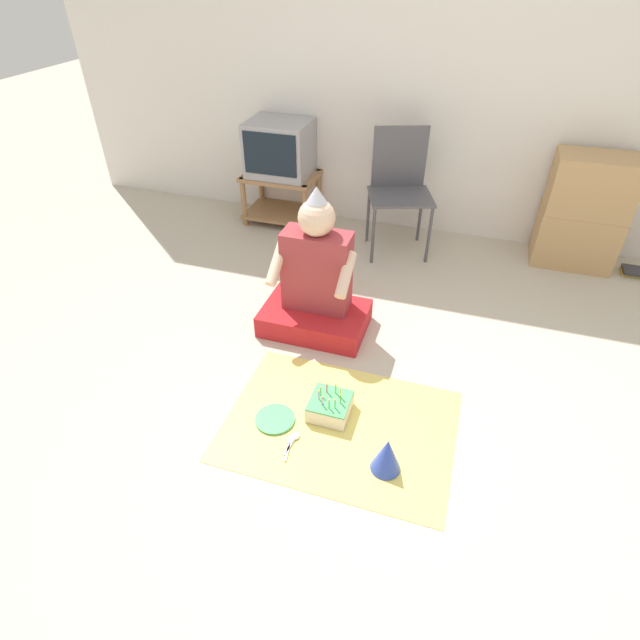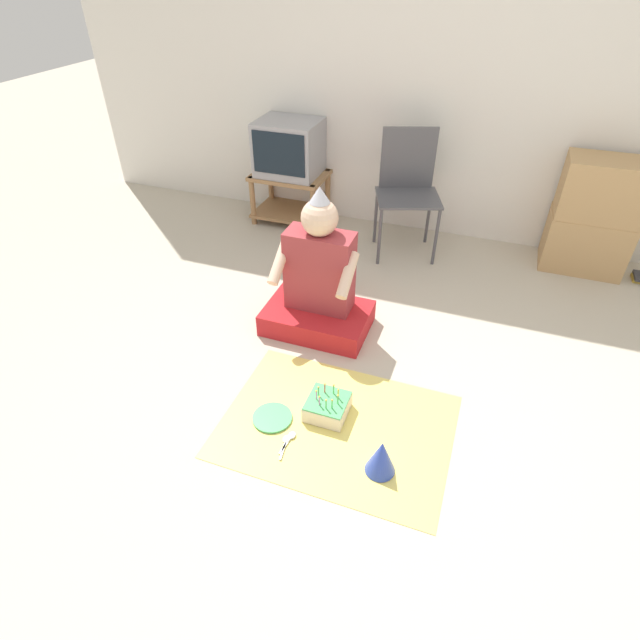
{
  "view_description": "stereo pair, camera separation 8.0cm",
  "coord_description": "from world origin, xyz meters",
  "px_view_note": "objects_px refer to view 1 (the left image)",
  "views": [
    {
      "loc": [
        0.22,
        -1.63,
        1.92
      ],
      "look_at": [
        -0.41,
        0.34,
        0.35
      ],
      "focal_mm": 28.0,
      "sensor_mm": 36.0,
      "label": 1
    },
    {
      "loc": [
        0.3,
        -1.6,
        1.92
      ],
      "look_at": [
        -0.41,
        0.34,
        0.35
      ],
      "focal_mm": 28.0,
      "sensor_mm": 36.0,
      "label": 2
    }
  ],
  "objects_px": {
    "folding_chair": "(400,183)",
    "book_pile": "(635,272)",
    "party_hat_blue": "(387,455)",
    "birthday_cake": "(330,406)",
    "person_seated": "(316,286)",
    "cardboard_box_stack": "(583,212)",
    "paper_plate": "(275,419)",
    "tv": "(280,148)"
  },
  "relations": [
    {
      "from": "tv",
      "to": "person_seated",
      "type": "xyz_separation_m",
      "value": [
        0.74,
        -1.33,
        -0.33
      ]
    },
    {
      "from": "folding_chair",
      "to": "person_seated",
      "type": "xyz_separation_m",
      "value": [
        -0.26,
        -1.17,
        -0.23
      ]
    },
    {
      "from": "party_hat_blue",
      "to": "book_pile",
      "type": "bearing_deg",
      "value": 57.97
    },
    {
      "from": "birthday_cake",
      "to": "book_pile",
      "type": "bearing_deg",
      "value": 48.75
    },
    {
      "from": "cardboard_box_stack",
      "to": "book_pile",
      "type": "distance_m",
      "value": 0.59
    },
    {
      "from": "folding_chair",
      "to": "person_seated",
      "type": "height_order",
      "value": "person_seated"
    },
    {
      "from": "paper_plate",
      "to": "folding_chair",
      "type": "bearing_deg",
      "value": 83.8
    },
    {
      "from": "paper_plate",
      "to": "birthday_cake",
      "type": "bearing_deg",
      "value": 27.52
    },
    {
      "from": "tv",
      "to": "book_pile",
      "type": "distance_m",
      "value": 2.81
    },
    {
      "from": "paper_plate",
      "to": "cardboard_box_stack",
      "type": "bearing_deg",
      "value": 54.84
    },
    {
      "from": "book_pile",
      "to": "person_seated",
      "type": "xyz_separation_m",
      "value": [
        -2.01,
        -1.27,
        0.27
      ]
    },
    {
      "from": "person_seated",
      "to": "birthday_cake",
      "type": "xyz_separation_m",
      "value": [
        0.3,
        -0.68,
        -0.24
      ]
    },
    {
      "from": "book_pile",
      "to": "tv",
      "type": "bearing_deg",
      "value": 178.87
    },
    {
      "from": "person_seated",
      "to": "cardboard_box_stack",
      "type": "bearing_deg",
      "value": 40.58
    },
    {
      "from": "tv",
      "to": "cardboard_box_stack",
      "type": "height_order",
      "value": "tv"
    },
    {
      "from": "cardboard_box_stack",
      "to": "birthday_cake",
      "type": "height_order",
      "value": "cardboard_box_stack"
    },
    {
      "from": "folding_chair",
      "to": "party_hat_blue",
      "type": "height_order",
      "value": "folding_chair"
    },
    {
      "from": "cardboard_box_stack",
      "to": "party_hat_blue",
      "type": "height_order",
      "value": "cardboard_box_stack"
    },
    {
      "from": "tv",
      "to": "birthday_cake",
      "type": "xyz_separation_m",
      "value": [
        1.03,
        -2.01,
        -0.57
      ]
    },
    {
      "from": "tv",
      "to": "birthday_cake",
      "type": "relative_size",
      "value": 2.4
    },
    {
      "from": "tv",
      "to": "person_seated",
      "type": "height_order",
      "value": "person_seated"
    },
    {
      "from": "book_pile",
      "to": "birthday_cake",
      "type": "distance_m",
      "value": 2.6
    },
    {
      "from": "folding_chair",
      "to": "book_pile",
      "type": "distance_m",
      "value": 1.82
    },
    {
      "from": "folding_chair",
      "to": "cardboard_box_stack",
      "type": "xyz_separation_m",
      "value": [
        1.29,
        0.17,
        -0.12
      ]
    },
    {
      "from": "book_pile",
      "to": "paper_plate",
      "type": "bearing_deg",
      "value": -133.28
    },
    {
      "from": "party_hat_blue",
      "to": "birthday_cake",
      "type": "bearing_deg",
      "value": 144.4
    },
    {
      "from": "cardboard_box_stack",
      "to": "person_seated",
      "type": "bearing_deg",
      "value": -139.42
    },
    {
      "from": "birthday_cake",
      "to": "paper_plate",
      "type": "height_order",
      "value": "birthday_cake"
    },
    {
      "from": "party_hat_blue",
      "to": "paper_plate",
      "type": "bearing_deg",
      "value": 169.1
    },
    {
      "from": "folding_chair",
      "to": "book_pile",
      "type": "relative_size",
      "value": 4.99
    },
    {
      "from": "person_seated",
      "to": "birthday_cake",
      "type": "height_order",
      "value": "person_seated"
    },
    {
      "from": "book_pile",
      "to": "paper_plate",
      "type": "height_order",
      "value": "book_pile"
    },
    {
      "from": "cardboard_box_stack",
      "to": "paper_plate",
      "type": "relative_size",
      "value": 3.98
    },
    {
      "from": "paper_plate",
      "to": "tv",
      "type": "bearing_deg",
      "value": 110.19
    },
    {
      "from": "cardboard_box_stack",
      "to": "person_seated",
      "type": "xyz_separation_m",
      "value": [
        -1.56,
        -1.33,
        -0.1
      ]
    },
    {
      "from": "cardboard_box_stack",
      "to": "tv",
      "type": "bearing_deg",
      "value": -179.84
    },
    {
      "from": "cardboard_box_stack",
      "to": "party_hat_blue",
      "type": "distance_m",
      "value": 2.45
    },
    {
      "from": "party_hat_blue",
      "to": "person_seated",
      "type": "bearing_deg",
      "value": 124.61
    },
    {
      "from": "folding_chair",
      "to": "paper_plate",
      "type": "height_order",
      "value": "folding_chair"
    },
    {
      "from": "folding_chair",
      "to": "paper_plate",
      "type": "relative_size",
      "value": 4.45
    },
    {
      "from": "tv",
      "to": "book_pile",
      "type": "bearing_deg",
      "value": -1.13
    },
    {
      "from": "birthday_cake",
      "to": "party_hat_blue",
      "type": "height_order",
      "value": "party_hat_blue"
    }
  ]
}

